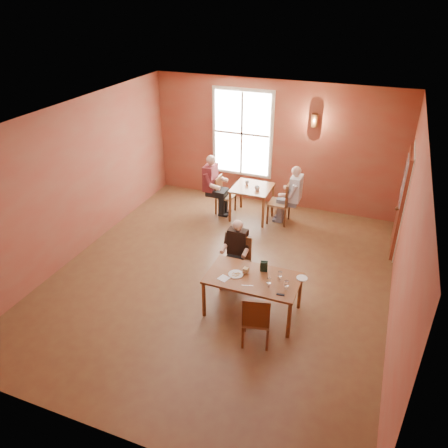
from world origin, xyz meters
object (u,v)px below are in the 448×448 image
(chair_empty, at_px, (256,318))
(chair_diner_white, at_px, (279,202))
(chair_diner_main, at_px, (237,263))
(second_table, at_px, (252,202))
(chair_diner_maroon, at_px, (226,195))
(diner_maroon, at_px, (225,186))
(diner_white, at_px, (281,196))
(main_table, at_px, (252,295))
(diner_main, at_px, (237,258))

(chair_empty, distance_m, chair_diner_white, 3.94)
(chair_diner_main, bearing_deg, chair_diner_white, -91.78)
(chair_empty, relative_size, second_table, 1.05)
(chair_diner_maroon, height_order, diner_maroon, diner_maroon)
(chair_diner_main, xyz_separation_m, diner_white, (0.11, 2.60, 0.21))
(chair_empty, relative_size, diner_maroon, 0.66)
(chair_diner_main, bearing_deg, chair_diner_maroon, -64.87)
(main_table, height_order, chair_diner_maroon, chair_diner_maroon)
(second_table, xyz_separation_m, diner_white, (0.68, 0.00, 0.28))
(main_table, distance_m, diner_main, 0.83)
(diner_white, distance_m, chair_diner_maroon, 1.35)
(chair_empty, height_order, chair_diner_maroon, chair_empty)
(chair_diner_maroon, bearing_deg, main_table, 27.88)
(second_table, distance_m, diner_white, 0.74)
(chair_diner_main, height_order, second_table, chair_diner_main)
(main_table, distance_m, second_table, 3.42)
(diner_main, bearing_deg, chair_empty, 121.42)
(chair_diner_white, xyz_separation_m, chair_diner_maroon, (-1.30, 0.00, -0.05))
(chair_empty, bearing_deg, chair_diner_maroon, 104.10)
(main_table, bearing_deg, chair_diner_white, 97.35)
(chair_empty, distance_m, diner_white, 3.94)
(second_table, relative_size, chair_diner_maroon, 0.97)
(chair_diner_main, bearing_deg, second_table, -77.65)
(main_table, bearing_deg, chair_diner_main, 127.57)
(diner_main, bearing_deg, chair_diner_white, -91.76)
(chair_empty, height_order, second_table, chair_empty)
(main_table, distance_m, diner_white, 3.29)
(chair_diner_main, distance_m, diner_maroon, 2.89)
(chair_empty, height_order, diner_maroon, diner_maroon)
(main_table, distance_m, chair_diner_main, 0.83)
(diner_white, xyz_separation_m, diner_maroon, (-1.36, 0.00, 0.03))
(chair_diner_main, bearing_deg, diner_maroon, -64.33)
(chair_empty, relative_size, diner_white, 0.69)
(diner_main, distance_m, chair_diner_maroon, 2.90)
(diner_main, bearing_deg, second_table, -77.78)
(chair_empty, bearing_deg, diner_main, 108.45)
(chair_empty, distance_m, second_table, 4.11)
(diner_main, relative_size, diner_maroon, 0.83)
(main_table, xyz_separation_m, second_table, (-1.07, 3.25, 0.03))
(chair_empty, height_order, diner_white, diner_white)
(second_table, xyz_separation_m, chair_diner_maroon, (-0.65, 0.00, 0.07))
(diner_main, relative_size, diner_white, 0.87)
(chair_diner_main, bearing_deg, diner_white, -92.44)
(main_table, relative_size, chair_diner_white, 1.49)
(diner_white, bearing_deg, chair_diner_maroon, 90.00)
(main_table, xyz_separation_m, diner_maroon, (-1.75, 3.25, 0.34))
(chair_diner_white, bearing_deg, chair_empty, -170.00)
(diner_white, bearing_deg, second_table, 90.00)
(second_table, height_order, diner_maroon, diner_maroon)
(chair_diner_maroon, bearing_deg, chair_empty, 27.07)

